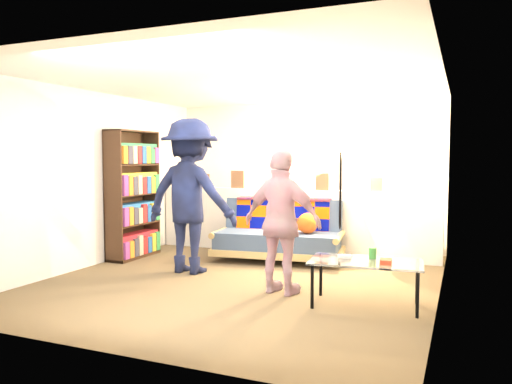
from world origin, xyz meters
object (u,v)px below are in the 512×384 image
floor_lamp (342,181)px  person_right (282,222)px  coffee_table (367,264)px  person_left (190,196)px  bookshelf (133,199)px  futon_sofa (280,235)px

floor_lamp → person_right: bearing=-95.8°
coffee_table → floor_lamp: bearing=109.6°
person_left → person_right: (1.45, -0.53, -0.20)m
bookshelf → person_left: person_left is taller
bookshelf → person_right: size_ratio=1.19×
floor_lamp → coffee_table: bearing=-70.4°
person_left → futon_sofa: bearing=-124.0°
bookshelf → coffee_table: size_ratio=1.64×
floor_lamp → person_left: bearing=-139.0°
floor_lamp → futon_sofa: bearing=-160.0°
bookshelf → person_right: bearing=-20.8°
floor_lamp → person_left: 2.19m
person_right → floor_lamp: bearing=-85.3°
coffee_table → person_left: size_ratio=0.58×
person_left → coffee_table: bearing=167.3°
coffee_table → person_right: size_ratio=0.73×
futon_sofa → coffee_table: (1.56, -1.76, 0.06)m
bookshelf → floor_lamp: 3.09m
bookshelf → floor_lamp: (2.93, 0.93, 0.28)m
person_right → bookshelf: bearing=-10.2°
bookshelf → floor_lamp: bearing=17.6°
floor_lamp → person_right: floor_lamp is taller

